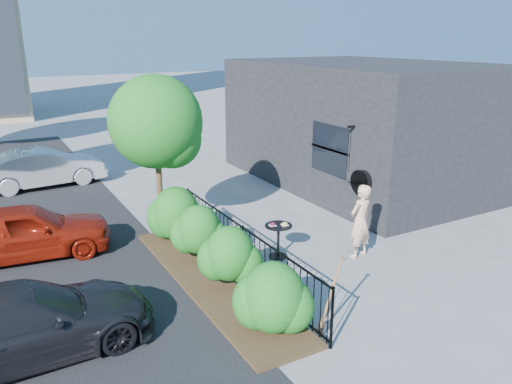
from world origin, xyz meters
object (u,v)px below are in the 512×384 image
car_darkgrey (21,323)px  woman (360,221)px  patio_tree (159,128)px  shovel (329,300)px  car_silver (43,168)px  car_red (25,231)px  cafe_table (278,235)px

car_darkgrey → woman: bearing=-89.4°
patio_tree → shovel: bearing=-79.6°
woman → car_silver: size_ratio=0.44×
patio_tree → car_red: size_ratio=1.08×
car_silver → car_darkgrey: car_silver is taller
car_red → car_silver: size_ratio=0.94×
patio_tree → cafe_table: 3.74m
patio_tree → car_red: patio_tree is taller
patio_tree → car_darkgrey: size_ratio=0.97×
cafe_table → woman: size_ratio=0.49×
shovel → cafe_table: bearing=73.9°
woman → shovel: (-2.48, -2.13, -0.25)m
patio_tree → car_silver: patio_tree is taller
car_silver → patio_tree: bearing=-166.2°
cafe_table → shovel: size_ratio=0.60×
car_silver → car_darkgrey: (-1.55, -9.82, -0.05)m
woman → car_darkgrey: size_ratio=0.42×
shovel → car_silver: 11.98m
car_red → car_darkgrey: size_ratio=0.91×
woman → shovel: 3.28m
cafe_table → shovel: bearing=-106.1°
patio_tree → car_silver: bearing=107.8°
shovel → car_darkgrey: bearing=158.6°
car_red → shovel: bearing=-137.4°
car_red → car_darkgrey: (-0.43, -4.00, -0.04)m
car_silver → cafe_table: bearing=-160.0°
shovel → car_silver: (-2.99, 11.60, 0.04)m
cafe_table → car_silver: (-3.85, 8.62, 0.10)m
woman → car_red: woman is taller
car_darkgrey → cafe_table: bearing=-79.6°
cafe_table → car_darkgrey: 5.53m
woman → car_red: 7.53m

